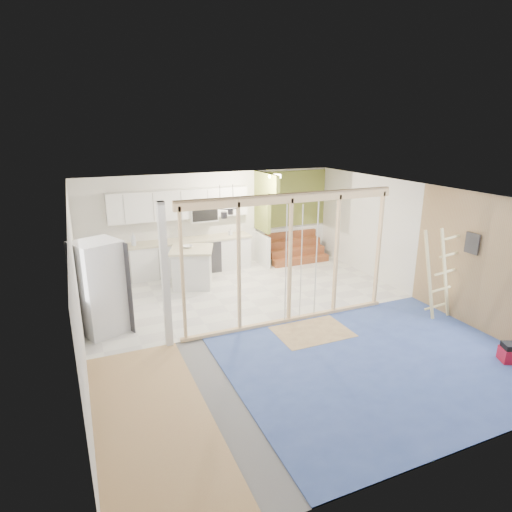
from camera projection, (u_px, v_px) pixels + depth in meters
name	position (u px, v px, depth m)	size (l,w,h in m)	color
room	(276.00, 262.00, 8.09)	(7.01, 8.01, 2.61)	slate
floor_overlays	(277.00, 322.00, 8.55)	(7.00, 8.00, 0.03)	beige
stud_frame	(264.00, 249.00, 7.91)	(4.66, 0.14, 2.60)	beige
base_cabinets	(159.00, 264.00, 10.68)	(4.45, 2.24, 0.93)	white
upper_cabinets	(182.00, 205.00, 10.97)	(3.60, 0.41, 0.85)	white
green_partition	(284.00, 229.00, 12.18)	(2.25, 1.51, 2.60)	olive
pot_rack	(227.00, 210.00, 9.43)	(0.52, 0.52, 0.72)	black
sheathing_panel	(500.00, 270.00, 7.64)	(0.02, 4.00, 2.60)	#A28C58
electrical_panel	(472.00, 243.00, 8.05)	(0.04, 0.30, 0.40)	#343438
ceiling_light	(275.00, 176.00, 10.89)	(0.32, 0.32, 0.08)	#FFEABF
fridge	(100.00, 288.00, 7.92)	(1.04, 0.99, 1.79)	silver
island	(192.00, 268.00, 10.35)	(1.26, 1.26, 0.96)	silver
bowl	(188.00, 247.00, 10.26)	(0.24, 0.24, 0.06)	silver
soap_bottle_a	(133.00, 239.00, 10.53)	(0.13, 0.13, 0.33)	silver
soap_bottle_b	(230.00, 232.00, 11.57)	(0.08, 0.08, 0.18)	silver
toolbox	(512.00, 353.00, 7.07)	(0.44, 0.39, 0.34)	#AA0F25
ladder	(439.00, 274.00, 8.46)	(1.00, 0.14, 1.87)	beige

